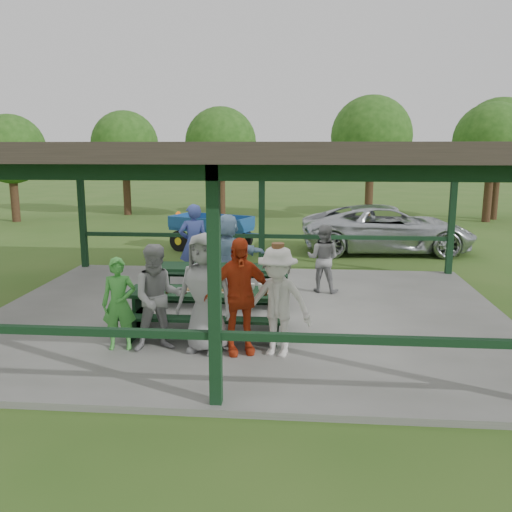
# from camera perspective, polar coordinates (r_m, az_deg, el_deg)

# --- Properties ---
(ground) EXTENTS (90.00, 90.00, 0.00)m
(ground) POSITION_cam_1_polar(r_m,az_deg,el_deg) (10.67, -0.96, -6.52)
(ground) COLOR #33591B
(ground) RESTS_ON ground
(concrete_slab) EXTENTS (10.00, 8.00, 0.10)m
(concrete_slab) POSITION_cam_1_polar(r_m,az_deg,el_deg) (10.65, -0.96, -6.26)
(concrete_slab) COLOR #63635E
(concrete_slab) RESTS_ON ground
(pavilion_structure) EXTENTS (10.60, 8.60, 3.24)m
(pavilion_structure) POSITION_cam_1_polar(r_m,az_deg,el_deg) (10.15, -1.02, 10.75)
(pavilion_structure) COLOR black
(pavilion_structure) RESTS_ON concrete_slab
(picnic_table_near) EXTENTS (2.75, 1.39, 0.75)m
(picnic_table_near) POSITION_cam_1_polar(r_m,az_deg,el_deg) (9.44, -5.12, -5.30)
(picnic_table_near) COLOR black
(picnic_table_near) RESTS_ON concrete_slab
(picnic_table_far) EXTENTS (2.86, 1.39, 0.75)m
(picnic_table_far) POSITION_cam_1_polar(r_m,az_deg,el_deg) (11.36, -3.93, -2.38)
(picnic_table_far) COLOR black
(picnic_table_far) RESTS_ON concrete_slab
(table_setting) EXTENTS (2.33, 0.45, 0.10)m
(table_setting) POSITION_cam_1_polar(r_m,az_deg,el_deg) (9.35, -4.03, -3.50)
(table_setting) COLOR white
(table_setting) RESTS_ON picnic_table_near
(contestant_green) EXTENTS (0.59, 0.44, 1.49)m
(contestant_green) POSITION_cam_1_polar(r_m,az_deg,el_deg) (8.88, -14.21, -4.90)
(contestant_green) COLOR green
(contestant_green) RESTS_ON concrete_slab
(contestant_grey_left) EXTENTS (1.00, 0.89, 1.71)m
(contestant_grey_left) POSITION_cam_1_polar(r_m,az_deg,el_deg) (8.68, -10.24, -4.34)
(contestant_grey_left) COLOR gray
(contestant_grey_left) RESTS_ON concrete_slab
(contestant_grey_mid) EXTENTS (1.05, 0.83, 1.90)m
(contestant_grey_mid) POSITION_cam_1_polar(r_m,az_deg,el_deg) (8.50, -5.38, -3.88)
(contestant_grey_mid) COLOR gray
(contestant_grey_mid) RESTS_ON concrete_slab
(contestant_red) EXTENTS (1.17, 0.77, 1.84)m
(contestant_red) POSITION_cam_1_polar(r_m,az_deg,el_deg) (8.40, -1.85, -4.24)
(contestant_red) COLOR #BE3716
(contestant_red) RESTS_ON concrete_slab
(contestant_white_fedora) EXTENTS (1.25, 0.96, 1.77)m
(contestant_white_fedora) POSITION_cam_1_polar(r_m,az_deg,el_deg) (8.32, 2.27, -4.81)
(contestant_white_fedora) COLOR silver
(contestant_white_fedora) RESTS_ON concrete_slab
(spectator_lblue) EXTENTS (1.71, 1.02, 1.76)m
(spectator_lblue) POSITION_cam_1_polar(r_m,az_deg,el_deg) (11.94, -3.01, 0.28)
(spectator_lblue) COLOR #7FA2C4
(spectator_lblue) RESTS_ON concrete_slab
(spectator_blue) EXTENTS (0.81, 0.67, 1.90)m
(spectator_blue) POSITION_cam_1_polar(r_m,az_deg,el_deg) (12.76, -6.58, 1.24)
(spectator_blue) COLOR #394795
(spectator_blue) RESTS_ON concrete_slab
(spectator_grey) EXTENTS (0.86, 0.75, 1.51)m
(spectator_grey) POSITION_cam_1_polar(r_m,az_deg,el_deg) (12.10, 7.08, -0.25)
(spectator_grey) COLOR gray
(spectator_grey) RESTS_ON concrete_slab
(pickup_truck) EXTENTS (5.50, 2.80, 1.49)m
(pickup_truck) POSITION_cam_1_polar(r_m,az_deg,el_deg) (17.63, 13.67, 2.81)
(pickup_truck) COLOR silver
(pickup_truck) RESTS_ON ground
(farm_trailer) EXTENTS (3.38, 2.22, 1.19)m
(farm_trailer) POSITION_cam_1_polar(r_m,az_deg,el_deg) (17.55, -4.69, 2.55)
(farm_trailer) COLOR navy
(farm_trailer) RESTS_ON ground
(tree_far_left) EXTENTS (3.20, 3.20, 5.00)m
(tree_far_left) POSITION_cam_1_polar(r_m,az_deg,el_deg) (27.35, -13.65, 11.31)
(tree_far_left) COLOR #311D13
(tree_far_left) RESTS_ON ground
(tree_left) EXTENTS (3.26, 3.26, 5.10)m
(tree_left) POSITION_cam_1_polar(r_m,az_deg,el_deg) (25.43, -3.73, 11.76)
(tree_left) COLOR #311D13
(tree_left) RESTS_ON ground
(tree_mid) EXTENTS (3.52, 3.52, 5.50)m
(tree_mid) POSITION_cam_1_polar(r_m,az_deg,el_deg) (24.72, 12.05, 12.19)
(tree_mid) COLOR #311D13
(tree_mid) RESTS_ON ground
(tree_right) EXTENTS (3.33, 3.33, 5.21)m
(tree_right) POSITION_cam_1_polar(r_m,az_deg,el_deg) (26.12, 23.62, 11.00)
(tree_right) COLOR #311D13
(tree_right) RESTS_ON ground
(tree_edge_left) EXTENTS (3.01, 3.01, 4.70)m
(tree_edge_left) POSITION_cam_1_polar(r_m,az_deg,el_deg) (26.37, -24.43, 10.17)
(tree_edge_left) COLOR #311D13
(tree_edge_left) RESTS_ON ground
(tree_far_right) EXTENTS (3.50, 3.50, 5.46)m
(tree_far_right) POSITION_cam_1_polar(r_m,az_deg,el_deg) (27.15, 24.26, 11.30)
(tree_far_right) COLOR #311D13
(tree_far_right) RESTS_ON ground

